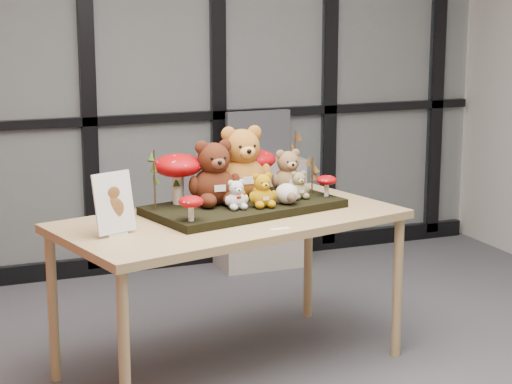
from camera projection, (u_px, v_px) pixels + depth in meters
name	position (u px, v px, depth m)	size (l,w,h in m)	color
room_shell	(312.00, 40.00, 3.86)	(5.00, 5.00, 5.00)	#BBB9B0
glass_partition	(154.00, 63.00, 6.16)	(4.90, 0.06, 2.78)	#2D383F
display_table	(231.00, 230.00, 4.58)	(1.84, 1.22, 0.79)	tan
diorama_tray	(244.00, 207.00, 4.69)	(0.97, 0.49, 0.04)	black
bear_pooh_yellow	(241.00, 159.00, 4.75)	(0.32, 0.29, 0.41)	#B46B22
bear_brown_medium	(214.00, 169.00, 4.62)	(0.27, 0.25, 0.36)	#481D0E
bear_tan_back	(288.00, 169.00, 4.90)	(0.20, 0.18, 0.26)	olive
bear_small_yellow	(262.00, 188.00, 4.58)	(0.14, 0.13, 0.19)	#C58909
bear_white_bow	(236.00, 193.00, 4.54)	(0.12, 0.11, 0.16)	white
bear_beige_small	(299.00, 183.00, 4.77)	(0.12, 0.11, 0.16)	#8F7F52
plush_cream_hedgehog	(287.00, 193.00, 4.65)	(0.09, 0.08, 0.12)	silver
mushroom_back_left	(178.00, 176.00, 4.64)	(0.25, 0.25, 0.28)	#960408
mushroom_back_right	(254.00, 169.00, 4.89)	(0.23, 0.23, 0.26)	#960408
mushroom_front_left	(191.00, 207.00, 4.30)	(0.12, 0.12, 0.13)	#960408
mushroom_front_right	(327.00, 185.00, 4.83)	(0.11, 0.11, 0.12)	#960408
sprig_green_far_left	(155.00, 180.00, 4.50)	(0.05, 0.05, 0.30)	#1B380C
sprig_green_mid_left	(175.00, 181.00, 4.63)	(0.05, 0.05, 0.24)	#1B380C
sprig_dry_far_right	(295.00, 160.00, 4.96)	(0.05, 0.05, 0.33)	brown
sprig_dry_mid_right	(312.00, 175.00, 4.89)	(0.05, 0.05, 0.19)	brown
sprig_green_centre	(211.00, 177.00, 4.77)	(0.05, 0.05, 0.22)	#1B380C
sign_holder	(114.00, 206.00, 4.20)	(0.21, 0.13, 0.29)	silver
label_card	(280.00, 229.00, 4.33)	(0.10, 0.03, 0.00)	white
cabinet	(259.00, 212.00, 6.43)	(0.57, 0.33, 0.76)	#A9A097
monitor	(258.00, 134.00, 6.34)	(0.46, 0.05, 0.32)	#4B4D52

